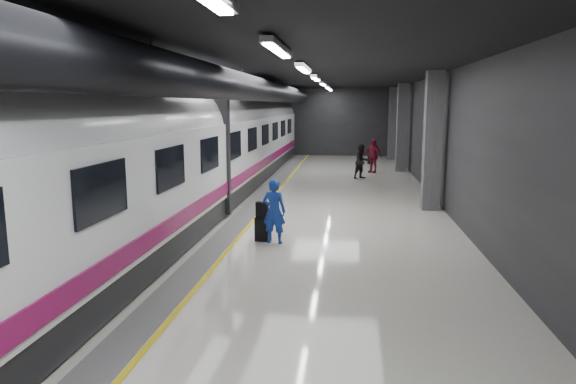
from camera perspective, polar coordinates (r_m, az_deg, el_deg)
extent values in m
plane|color=beige|center=(15.64, -0.20, -2.98)|extent=(40.00, 40.00, 0.00)
cube|color=black|center=(15.30, -0.21, 13.70)|extent=(10.00, 40.00, 0.02)
cube|color=#28282B|center=(35.21, 3.83, 7.74)|extent=(10.00, 0.02, 4.50)
cube|color=#28282B|center=(16.67, -17.59, 5.18)|extent=(0.02, 40.00, 4.50)
cube|color=#28282B|center=(15.51, 18.53, 4.82)|extent=(0.02, 40.00, 4.50)
cube|color=slate|center=(15.85, -5.05, -2.82)|extent=(0.65, 39.80, 0.01)
cube|color=yellow|center=(15.78, -3.63, -2.86)|extent=(0.10, 39.80, 0.01)
cylinder|color=black|center=(15.48, -5.09, 11.58)|extent=(0.80, 38.00, 0.80)
cube|color=silver|center=(9.28, -1.12, 15.70)|extent=(0.22, 2.60, 0.10)
cube|color=silver|center=(14.23, 1.75, 13.59)|extent=(0.22, 2.60, 0.10)
cube|color=silver|center=(19.21, 3.12, 12.57)|extent=(0.22, 2.60, 0.10)
cube|color=silver|center=(24.20, 3.91, 11.96)|extent=(0.22, 2.60, 0.10)
cube|color=silver|center=(29.19, 4.44, 11.56)|extent=(0.22, 2.60, 0.10)
cube|color=silver|center=(33.18, 4.74, 11.32)|extent=(0.22, 2.60, 0.10)
cube|color=#515154|center=(17.39, 15.76, 5.43)|extent=(0.55, 0.55, 4.50)
cube|color=#515154|center=(27.30, 12.57, 6.97)|extent=(0.55, 0.55, 4.50)
cube|color=#515154|center=(33.27, 11.56, 7.45)|extent=(0.55, 0.55, 4.50)
cube|color=black|center=(16.28, -11.63, -1.42)|extent=(2.80, 38.00, 0.60)
cube|color=white|center=(16.07, -11.80, 3.48)|extent=(2.90, 38.00, 2.20)
cylinder|color=white|center=(16.00, -11.92, 6.87)|extent=(2.80, 38.00, 2.80)
cube|color=#820B49|center=(15.77, -6.63, 0.58)|extent=(0.04, 38.00, 0.35)
cube|color=black|center=(16.05, -11.83, 4.37)|extent=(3.05, 0.25, 3.80)
cube|color=black|center=(8.12, -19.98, 0.05)|extent=(0.05, 1.60, 0.85)
cube|color=black|center=(10.86, -12.89, 2.68)|extent=(0.05, 1.60, 0.85)
cube|color=black|center=(13.70, -8.67, 4.22)|extent=(0.05, 1.60, 0.85)
cube|color=black|center=(16.60, -5.91, 5.21)|extent=(0.05, 1.60, 0.85)
cube|color=black|center=(19.53, -3.97, 5.90)|extent=(0.05, 1.60, 0.85)
cube|color=black|center=(22.48, -2.53, 6.41)|extent=(0.05, 1.60, 0.85)
cube|color=black|center=(25.44, -1.42, 6.79)|extent=(0.05, 1.60, 0.85)
cube|color=black|center=(28.41, -0.55, 7.10)|extent=(0.05, 1.60, 0.85)
cube|color=black|center=(31.38, 0.16, 7.34)|extent=(0.05, 1.60, 0.85)
imported|color=#1843BA|center=(12.76, -1.56, -2.15)|extent=(0.64, 0.47, 1.62)
cube|color=black|center=(13.07, -2.79, -4.14)|extent=(0.41, 0.30, 0.61)
cube|color=black|center=(12.97, -2.90, -1.97)|extent=(0.33, 0.22, 0.40)
imported|color=black|center=(24.29, 8.20, 3.38)|extent=(0.99, 0.97, 1.61)
imported|color=maroon|center=(26.51, 9.41, 3.99)|extent=(1.07, 0.91, 1.72)
cube|color=black|center=(30.52, 9.14, 3.56)|extent=(0.33, 0.22, 0.48)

